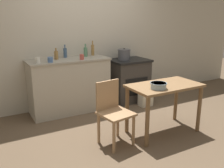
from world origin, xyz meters
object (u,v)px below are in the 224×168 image
mixing_bowl_large (158,85)px  bottle_far_left (56,55)px  work_table (164,93)px  flour_sack (146,97)px  chair (113,111)px  cup_center_right (38,60)px  bottle_center_left (86,52)px  bottle_left (93,50)px  cup_mid_right (50,60)px  bottle_mid_left (65,53)px  stock_pot (124,55)px  stove (129,80)px  cup_center (82,57)px

mixing_bowl_large → bottle_far_left: (-0.88, 1.65, 0.25)m
work_table → flour_sack: 1.18m
chair → bottle_far_left: size_ratio=4.33×
cup_center_right → bottle_far_left: bearing=27.7°
bottle_center_left → chair: bearing=-100.2°
bottle_left → cup_mid_right: 0.95m
bottle_left → bottle_mid_left: size_ratio=1.20×
work_table → stock_pot: stock_pot is taller
flour_sack → stock_pot: bearing=114.4°
mixing_bowl_large → flour_sack: bearing=60.0°
bottle_center_left → stock_pot: bearing=-6.9°
bottle_mid_left → cup_center_right: (-0.55, -0.30, -0.04)m
bottle_mid_left → cup_mid_right: bottle_mid_left is taller
work_table → bottle_mid_left: bearing=118.8°
flour_sack → stove: bearing=102.1°
stock_pot → mixing_bowl_large: 1.66m
bottle_center_left → cup_center_right: bearing=-166.2°
flour_sack → cup_center_right: bearing=170.1°
chair → bottle_left: 1.72m
cup_mid_right → chair: bearing=-69.7°
stove → work_table: 1.52m
bottle_left → bottle_center_left: 0.18m
flour_sack → cup_center_right: size_ratio=3.77×
bottle_mid_left → cup_center_right: bottle_mid_left is taller
chair → cup_center: (0.08, 1.22, 0.54)m
bottle_mid_left → stove: bearing=-7.9°
work_table → mixing_bowl_large: (-0.22, -0.12, 0.17)m
flour_sack → cup_mid_right: size_ratio=4.13×
cup_center_right → cup_mid_right: cup_center_right is taller
flour_sack → cup_center: 1.45m
bottle_center_left → cup_center_right: (-0.92, -0.22, -0.04)m
cup_center_right → bottle_center_left: bearing=13.8°
chair → cup_center: cup_center is taller
bottle_left → cup_mid_right: size_ratio=3.19×
work_table → cup_mid_right: cup_mid_right is taller
flour_sack → cup_mid_right: bearing=170.0°
cup_center → work_table: bearing=-60.6°
cup_center → cup_mid_right: bearing=177.9°
work_table → bottle_center_left: 1.71m
flour_sack → bottle_mid_left: bearing=154.9°
cup_mid_right → cup_center_right: bearing=170.8°
work_table → stock_pot: 1.53m
work_table → bottle_far_left: bearing=125.7°
stock_pot → mixing_bowl_large: bearing=-105.6°
flour_sack → stock_pot: 0.92m
flour_sack → bottle_mid_left: size_ratio=1.55×
chair → bottle_center_left: (0.27, 1.49, 0.58)m
stock_pot → flour_sack: bearing=-65.6°
stove → cup_center_right: bearing=-176.0°
bottle_mid_left → cup_center: (0.17, -0.35, -0.04)m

